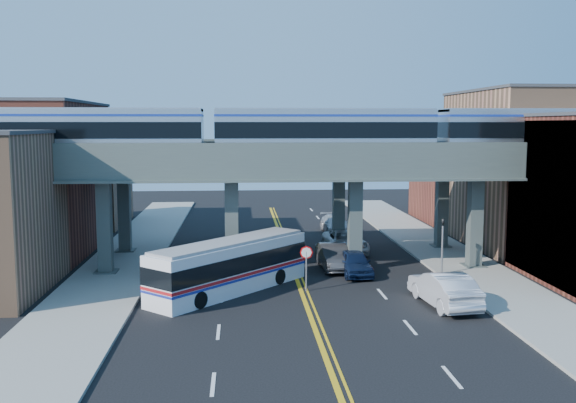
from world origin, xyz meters
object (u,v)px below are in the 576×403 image
object	(u,v)px
car_parked_curb	(444,289)
traffic_signal	(442,240)
stop_sign	(306,261)
car_lane_d	(335,224)
transit_bus	(230,267)
car_lane_a	(355,263)
car_lane_c	(345,242)
transit_train	(325,131)
car_lane_b	(334,257)

from	to	relation	value
car_parked_curb	traffic_signal	bearing A→B (deg)	-113.44
stop_sign	car_lane_d	xyz separation A→B (m)	(4.64, 19.74, -1.00)
transit_bus	car_lane_a	size ratio (longest dim) A/B	2.16
transit_bus	car_lane_a	world-z (taller)	transit_bus
stop_sign	car_lane_a	distance (m)	5.26
car_lane_a	car_lane_c	distance (m)	7.14
car_lane_c	transit_train	bearing A→B (deg)	-115.00
stop_sign	car_lane_c	world-z (taller)	stop_sign
traffic_signal	car_lane_b	world-z (taller)	traffic_signal
traffic_signal	car_parked_curb	world-z (taller)	traffic_signal
car_lane_a	car_lane_d	world-z (taller)	car_lane_a
stop_sign	car_lane_d	world-z (taller)	stop_sign
stop_sign	car_lane_d	bearing A→B (deg)	76.78
transit_bus	car_lane_d	size ratio (longest dim) A/B	1.85
traffic_signal	car_lane_a	xyz separation A→B (m)	(-5.41, 0.80, -1.53)
car_lane_a	transit_bus	bearing A→B (deg)	-157.09
traffic_signal	car_parked_curb	bearing A→B (deg)	-106.86
car_lane_c	car_parked_curb	distance (m)	14.73
car_lane_b	car_parked_curb	bearing A→B (deg)	-66.47
car_lane_a	car_lane_b	size ratio (longest dim) A/B	0.90
stop_sign	transit_bus	distance (m)	4.36
transit_train	traffic_signal	world-z (taller)	transit_train
stop_sign	car_parked_curb	size ratio (longest dim) A/B	0.47
transit_train	stop_sign	bearing A→B (deg)	-108.35
traffic_signal	transit_bus	bearing A→B (deg)	-168.13
car_lane_a	car_lane_c	bearing A→B (deg)	83.79
car_lane_d	transit_train	bearing A→B (deg)	-104.32
traffic_signal	transit_train	bearing A→B (deg)	164.56
traffic_signal	car_lane_c	size ratio (longest dim) A/B	0.70
car_lane_b	car_lane_c	xyz separation A→B (m)	(1.65, 5.37, -0.01)
transit_train	stop_sign	xyz separation A→B (m)	(-1.66, -5.00, -7.35)
car_lane_b	transit_bus	bearing A→B (deg)	-144.56
transit_bus	transit_train	bearing A→B (deg)	-8.84
car_lane_c	transit_bus	bearing A→B (deg)	-131.07
car_parked_curb	stop_sign	bearing A→B (deg)	-33.60
car_lane_c	car_lane_d	size ratio (longest dim) A/B	1.11
stop_sign	car_lane_d	distance (m)	20.30
stop_sign	traffic_signal	bearing A→B (deg)	18.63
car_lane_c	car_lane_b	bearing A→B (deg)	-110.05
car_lane_c	car_parked_curb	xyz separation A→B (m)	(2.86, -14.45, 0.11)
traffic_signal	car_lane_d	distance (m)	17.34
car_lane_c	traffic_signal	bearing A→B (deg)	-61.51
transit_train	car_lane_b	size ratio (longest dim) A/B	8.66
transit_bus	traffic_signal	bearing A→B (deg)	-35.53
car_lane_c	car_lane_d	distance (m)	8.84
stop_sign	traffic_signal	size ratio (longest dim) A/B	0.64
traffic_signal	transit_bus	size ratio (longest dim) A/B	0.42
stop_sign	car_lane_a	xyz separation A→B (m)	(3.49, 3.80, -0.99)
car_parked_curb	transit_bus	bearing A→B (deg)	-24.99
car_lane_d	car_lane_b	bearing A→B (deg)	-101.83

